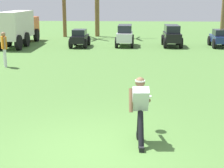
{
  "coord_description": "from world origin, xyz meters",
  "views": [
    {
      "loc": [
        0.75,
        -6.31,
        3.0
      ],
      "look_at": [
        0.29,
        2.05,
        0.9
      ],
      "focal_mm": 55.0,
      "sensor_mm": 36.0,
      "label": 1
    }
  ],
  "objects_px": {
    "frisbee_thrower": "(140,107)",
    "frisbee_in_flight": "(146,96)",
    "parked_car_slot_d": "(220,38)",
    "teammate_near_sideline": "(4,46)",
    "parked_car_slot_a": "(80,38)",
    "parked_car_slot_b": "(125,35)",
    "parked_car_slot_c": "(172,35)",
    "box_truck": "(19,26)"
  },
  "relations": [
    {
      "from": "frisbee_in_flight",
      "to": "parked_car_slot_a",
      "type": "height_order",
      "value": "parked_car_slot_a"
    },
    {
      "from": "frisbee_in_flight",
      "to": "teammate_near_sideline",
      "type": "bearing_deg",
      "value": 129.81
    },
    {
      "from": "frisbee_thrower",
      "to": "parked_car_slot_d",
      "type": "height_order",
      "value": "frisbee_thrower"
    },
    {
      "from": "frisbee_in_flight",
      "to": "parked_car_slot_a",
      "type": "xyz_separation_m",
      "value": [
        -3.59,
        13.88,
        -0.23
      ]
    },
    {
      "from": "parked_car_slot_b",
      "to": "parked_car_slot_d",
      "type": "bearing_deg",
      "value": -1.21
    },
    {
      "from": "parked_car_slot_a",
      "to": "parked_car_slot_b",
      "type": "distance_m",
      "value": 2.88
    },
    {
      "from": "frisbee_thrower",
      "to": "parked_car_slot_d",
      "type": "bearing_deg",
      "value": 70.4
    },
    {
      "from": "parked_car_slot_a",
      "to": "parked_car_slot_d",
      "type": "xyz_separation_m",
      "value": [
        8.79,
        0.38,
        0.0
      ]
    },
    {
      "from": "parked_car_slot_a",
      "to": "box_truck",
      "type": "height_order",
      "value": "box_truck"
    },
    {
      "from": "parked_car_slot_b",
      "to": "box_truck",
      "type": "distance_m",
      "value": 6.86
    },
    {
      "from": "parked_car_slot_b",
      "to": "box_truck",
      "type": "xyz_separation_m",
      "value": [
        -6.84,
        -0.01,
        0.51
      ]
    },
    {
      "from": "frisbee_in_flight",
      "to": "teammate_near_sideline",
      "type": "distance_m",
      "value": 9.32
    },
    {
      "from": "teammate_near_sideline",
      "to": "parked_car_slot_b",
      "type": "relative_size",
      "value": 0.65
    },
    {
      "from": "frisbee_thrower",
      "to": "box_truck",
      "type": "relative_size",
      "value": 0.23
    },
    {
      "from": "frisbee_thrower",
      "to": "parked_car_slot_d",
      "type": "relative_size",
      "value": 0.63
    },
    {
      "from": "frisbee_in_flight",
      "to": "box_truck",
      "type": "height_order",
      "value": "box_truck"
    },
    {
      "from": "parked_car_slot_a",
      "to": "box_truck",
      "type": "relative_size",
      "value": 0.37
    },
    {
      "from": "parked_car_slot_b",
      "to": "parked_car_slot_c",
      "type": "bearing_deg",
      "value": -0.08
    },
    {
      "from": "teammate_near_sideline",
      "to": "box_truck",
      "type": "xyz_separation_m",
      "value": [
        -1.63,
        7.23,
        0.29
      ]
    },
    {
      "from": "parked_car_slot_d",
      "to": "parked_car_slot_a",
      "type": "bearing_deg",
      "value": -177.5
    },
    {
      "from": "frisbee_thrower",
      "to": "parked_car_slot_c",
      "type": "relative_size",
      "value": 0.58
    },
    {
      "from": "parked_car_slot_a",
      "to": "parked_car_slot_c",
      "type": "bearing_deg",
      "value": 4.97
    },
    {
      "from": "box_truck",
      "to": "frisbee_thrower",
      "type": "bearing_deg",
      "value": -63.85
    },
    {
      "from": "parked_car_slot_a",
      "to": "teammate_near_sideline",
      "type": "bearing_deg",
      "value": -109.49
    },
    {
      "from": "parked_car_slot_c",
      "to": "parked_car_slot_a",
      "type": "bearing_deg",
      "value": -175.03
    },
    {
      "from": "parked_car_slot_b",
      "to": "box_truck",
      "type": "relative_size",
      "value": 0.41
    },
    {
      "from": "parked_car_slot_d",
      "to": "parked_car_slot_b",
      "type": "bearing_deg",
      "value": 178.79
    },
    {
      "from": "teammate_near_sideline",
      "to": "parked_car_slot_b",
      "type": "height_order",
      "value": "teammate_near_sideline"
    },
    {
      "from": "frisbee_thrower",
      "to": "frisbee_in_flight",
      "type": "relative_size",
      "value": 4.27
    },
    {
      "from": "frisbee_thrower",
      "to": "parked_car_slot_a",
      "type": "xyz_separation_m",
      "value": [
        -3.43,
        14.66,
        -0.22
      ]
    },
    {
      "from": "parked_car_slot_c",
      "to": "frisbee_in_flight",
      "type": "bearing_deg",
      "value": -98.8
    },
    {
      "from": "box_truck",
      "to": "parked_car_slot_b",
      "type": "bearing_deg",
      "value": 0.05
    },
    {
      "from": "frisbee_thrower",
      "to": "parked_car_slot_b",
      "type": "relative_size",
      "value": 0.58
    },
    {
      "from": "frisbee_in_flight",
      "to": "parked_car_slot_d",
      "type": "relative_size",
      "value": 0.15
    },
    {
      "from": "teammate_near_sideline",
      "to": "parked_car_slot_a",
      "type": "relative_size",
      "value": 0.71
    },
    {
      "from": "frisbee_thrower",
      "to": "frisbee_in_flight",
      "type": "xyz_separation_m",
      "value": [
        0.16,
        0.77,
        0.01
      ]
    },
    {
      "from": "frisbee_thrower",
      "to": "frisbee_in_flight",
      "type": "height_order",
      "value": "frisbee_thrower"
    },
    {
      "from": "teammate_near_sideline",
      "to": "parked_car_slot_a",
      "type": "bearing_deg",
      "value": 70.51
    },
    {
      "from": "frisbee_in_flight",
      "to": "box_truck",
      "type": "xyz_separation_m",
      "value": [
        -7.6,
        14.38,
        0.43
      ]
    },
    {
      "from": "frisbee_in_flight",
      "to": "parked_car_slot_a",
      "type": "relative_size",
      "value": 0.15
    },
    {
      "from": "parked_car_slot_b",
      "to": "parked_car_slot_d",
      "type": "distance_m",
      "value": 5.96
    },
    {
      "from": "parked_car_slot_a",
      "to": "parked_car_slot_d",
      "type": "bearing_deg",
      "value": 2.5
    }
  ]
}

